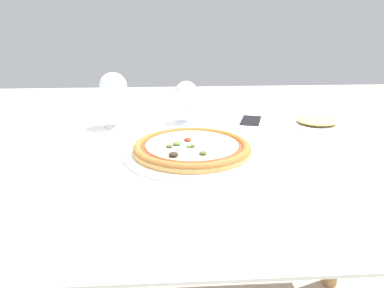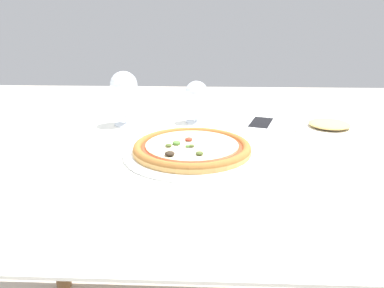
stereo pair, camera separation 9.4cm
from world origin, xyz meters
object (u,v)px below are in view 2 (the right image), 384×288
(dining_table, at_px, (202,186))
(cell_phone, at_px, (261,124))
(side_plate, at_px, (329,127))
(wine_glass_far_left, at_px, (124,87))
(wine_glass_far_right, at_px, (196,94))
(pizza_plate, at_px, (192,149))

(dining_table, distance_m, cell_phone, 0.35)
(dining_table, height_order, side_plate, side_plate)
(dining_table, relative_size, side_plate, 6.30)
(wine_glass_far_left, xyz_separation_m, wine_glass_far_right, (0.23, 0.04, -0.03))
(dining_table, bearing_deg, wine_glass_far_right, 94.49)
(dining_table, height_order, wine_glass_far_left, wine_glass_far_left)
(dining_table, relative_size, wine_glass_far_right, 9.87)
(cell_phone, bearing_deg, side_plate, -12.29)
(pizza_plate, height_order, wine_glass_far_left, wine_glass_far_left)
(cell_phone, relative_size, side_plate, 0.73)
(dining_table, distance_m, wine_glass_far_right, 0.37)
(cell_phone, bearing_deg, pizza_plate, -126.83)
(side_plate, bearing_deg, cell_phone, 167.71)
(dining_table, relative_size, wine_glass_far_left, 7.84)
(dining_table, bearing_deg, side_plate, 32.12)
(wine_glass_far_left, distance_m, side_plate, 0.65)
(pizza_plate, distance_m, side_plate, 0.48)
(cell_phone, bearing_deg, wine_glass_far_right, 171.96)
(pizza_plate, xyz_separation_m, wine_glass_far_right, (0.00, 0.31, 0.08))
(wine_glass_far_right, distance_m, side_plate, 0.43)
(wine_glass_far_left, distance_m, wine_glass_far_right, 0.23)
(wine_glass_far_right, bearing_deg, dining_table, -85.51)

